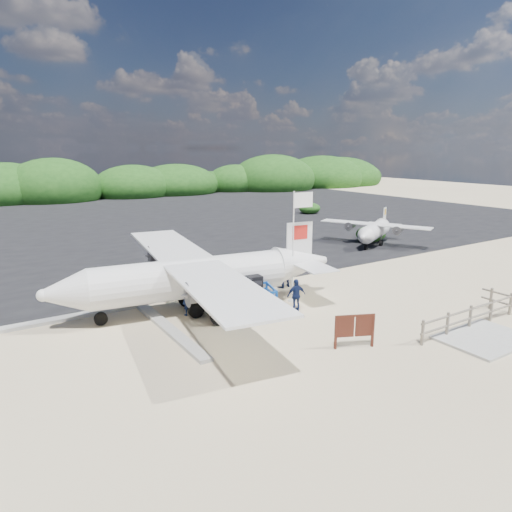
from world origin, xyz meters
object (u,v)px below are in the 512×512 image
Objects in this scene: flagpole at (292,301)px; aircraft_large at (313,221)px; signboard at (354,348)px; crew_c at (296,295)px; baggage_cart at (241,317)px; crew_b at (282,270)px; crew_a at (188,296)px.

flagpole is 0.34× the size of aircraft_large.
signboard is 1.07× the size of crew_c.
crew_b is (4.13, 2.67, 0.97)m from baggage_cart.
crew_c is 0.09× the size of aircraft_large.
flagpole reaches higher than crew_b.
flagpole is at bearing 63.09° from crew_b.
flagpole is 2.46m from crew_b.
signboard is at bearing 70.02° from crew_b.
crew_a reaches higher than baggage_cart.
crew_a is at bearing 7.11° from crew_b.
baggage_cart is 27.94m from aircraft_large.
crew_b reaches higher than crew_a.
flagpole is 25.26m from aircraft_large.
signboard is 0.10× the size of aircraft_large.
crew_a is 0.11× the size of aircraft_large.
signboard is 7.99m from crew_b.
baggage_cart is at bearing 28.93° from crew_b.
baggage_cart is 3.30m from flagpole.
baggage_cart is 5.01m from crew_b.
flagpole is 3.29× the size of signboard.
crew_a reaches higher than signboard.
baggage_cart is at bearing 135.28° from signboard.
crew_c reaches higher than signboard.
baggage_cart is at bearing 52.52° from aircraft_large.
crew_a is at bearing 143.94° from signboard.
flagpole is at bearing -107.47° from crew_c.
crew_c is at bearing -119.70° from flagpole.
crew_c is (4.34, -2.16, -0.13)m from crew_a.
flagpole reaches higher than crew_a.
flagpole is (3.25, 0.59, 0.00)m from baggage_cart.
aircraft_large reaches higher than signboard.
crew_c is (0.61, 4.31, 0.75)m from signboard.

